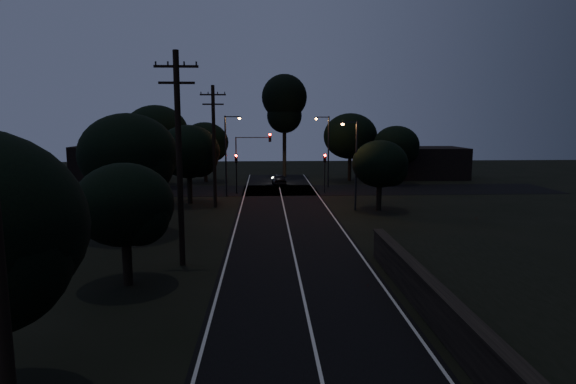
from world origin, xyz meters
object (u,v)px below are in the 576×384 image
streetlight_a (228,150)px  signal_left (236,166)px  utility_pole_far (214,145)px  signal_mast (252,152)px  car (279,180)px  tall_pine (284,103)px  utility_pole_mid (179,156)px  streetlight_c (354,159)px  signal_right (325,166)px  streetlight_b (327,147)px

streetlight_a → signal_left: bearing=70.4°
utility_pole_far → signal_mast: size_ratio=1.68×
utility_pole_far → signal_left: utility_pole_far is taller
streetlight_a → car: bearing=56.4°
tall_pine → streetlight_a: bearing=-110.4°
utility_pole_mid → car: (6.01, 31.00, -5.08)m
utility_pole_mid → signal_left: 25.19m
signal_left → streetlight_a: 2.77m
signal_mast → streetlight_c: streetlight_c is taller
signal_left → signal_mast: (1.69, 0.00, 1.50)m
tall_pine → utility_pole_far: bearing=-106.9°
utility_pole_mid → signal_mast: bearing=83.0°
signal_mast → streetlight_a: 3.13m
signal_right → car: (-4.59, 6.01, -2.18)m
signal_left → signal_right: bearing=0.0°
signal_mast → streetlight_b: bearing=26.0°
utility_pole_mid → signal_left: size_ratio=2.68×
signal_right → streetlight_b: size_ratio=0.51×
signal_mast → streetlight_a: bearing=-140.2°
utility_pole_mid → utility_pole_far: 17.00m
streetlight_b → car: 6.92m
tall_pine → signal_left: (-5.60, -15.01, -6.96)m
utility_pole_far → car: 15.98m
tall_pine → car: 12.87m
utility_pole_mid → streetlight_a: size_ratio=1.38×
signal_mast → car: signal_mast is taller
tall_pine → signal_left: tall_pine is taller
streetlight_c → car: 17.42m
utility_pole_mid → signal_right: (10.60, 24.99, -2.90)m
streetlight_c → utility_pole_far: bearing=170.4°
car → utility_pole_mid: bearing=75.8°
car → streetlight_b: bearing=156.1°
signal_right → streetlight_b: (0.71, 4.01, 1.80)m
signal_left → car: 7.88m
signal_right → car: size_ratio=1.06×
signal_left → streetlight_b: 10.84m
signal_left → signal_mast: bearing=0.1°
utility_pole_far → signal_right: utility_pole_far is taller
utility_pole_mid → signal_right: 27.30m
utility_pole_far → car: utility_pole_far is taller
streetlight_a → streetlight_b: bearing=29.5°
tall_pine → streetlight_b: bearing=-68.6°
streetlight_a → utility_pole_mid: bearing=-91.7°
utility_pole_far → streetlight_b: size_ratio=1.31×
utility_pole_far → streetlight_c: size_ratio=1.40×
tall_pine → streetlight_c: bearing=-79.1°
utility_pole_far → utility_pole_mid: bearing=-90.0°
streetlight_b → car: bearing=159.3°
streetlight_c → streetlight_a: bearing=144.3°
signal_left → streetlight_b: (9.91, 4.01, 1.80)m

